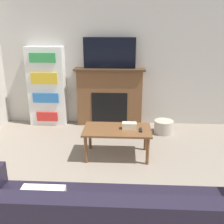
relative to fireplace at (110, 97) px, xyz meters
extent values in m
cube|color=beige|center=(0.20, 0.14, 0.76)|extent=(5.80, 0.06, 2.70)
cube|color=brown|center=(0.00, 0.00, -0.02)|extent=(1.31, 0.22, 1.14)
cube|color=black|center=(0.00, -0.11, -0.20)|extent=(0.72, 0.01, 0.63)
cube|color=#4C331E|center=(0.00, -0.02, 0.56)|extent=(1.41, 0.28, 0.04)
cube|color=black|center=(0.00, -0.02, 0.88)|extent=(1.01, 0.03, 0.59)
cube|color=black|center=(0.00, -0.03, 0.88)|extent=(0.98, 0.01, 0.56)
cube|color=black|center=(0.24, -3.64, 0.06)|extent=(2.59, 0.16, 0.40)
cube|color=silver|center=(-0.34, -3.37, 0.00)|extent=(0.36, 0.14, 0.28)
cube|color=brown|center=(0.20, -1.40, -0.14)|extent=(1.04, 0.59, 0.03)
cylinder|color=brown|center=(-0.26, -1.64, -0.37)|extent=(0.05, 0.05, 0.44)
cylinder|color=brown|center=(0.67, -1.64, -0.37)|extent=(0.05, 0.05, 0.44)
cylinder|color=brown|center=(-0.26, -1.16, -0.37)|extent=(0.05, 0.05, 0.44)
cylinder|color=brown|center=(0.67, -1.16, -0.37)|extent=(0.05, 0.05, 0.44)
cube|color=beige|center=(0.39, -1.38, -0.08)|extent=(0.22, 0.12, 0.10)
cube|color=black|center=(0.56, -1.45, -0.12)|extent=(0.04, 0.15, 0.02)
cube|color=white|center=(-1.28, -0.02, 0.20)|extent=(0.74, 0.26, 1.59)
cube|color=red|center=(-1.28, -0.16, -0.39)|extent=(0.43, 0.03, 0.19)
cube|color=#2D70B7|center=(-1.28, -0.16, 0.01)|extent=(0.52, 0.03, 0.20)
cube|color=gold|center=(-1.28, -0.16, 0.40)|extent=(0.53, 0.03, 0.22)
cube|color=green|center=(-1.28, -0.16, 0.80)|extent=(0.51, 0.03, 0.18)
cylinder|color=#BCB29E|center=(1.07, -0.42, -0.47)|extent=(0.36, 0.36, 0.25)
camera|label=1|loc=(0.32, -5.16, 1.41)|focal=42.00mm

